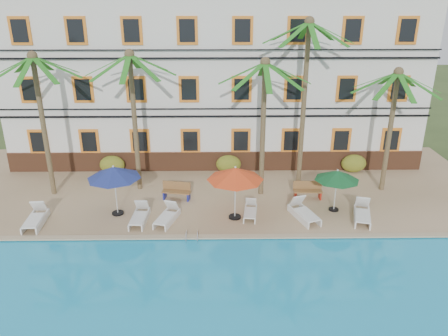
{
  "coord_description": "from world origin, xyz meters",
  "views": [
    {
      "loc": [
        0.13,
        -17.75,
        10.38
      ],
      "look_at": [
        0.44,
        3.0,
        2.0
      ],
      "focal_mm": 35.0,
      "sensor_mm": 36.0,
      "label": 1
    }
  ],
  "objects_px": {
    "umbrella_green": "(337,176)",
    "lounger_c": "(167,216)",
    "palm_e": "(393,112)",
    "lounger_a": "(36,218)",
    "lounger_e": "(304,212)",
    "pool_ladder": "(192,239)",
    "palm_c": "(264,108)",
    "palm_d": "(305,84)",
    "umbrella_blue": "(114,173)",
    "bench_left": "(177,191)",
    "lounger_f": "(362,213)",
    "lounger_b": "(140,216)",
    "palm_a": "(40,105)",
    "palm_b": "(133,102)",
    "bench_right": "(308,190)",
    "umbrella_red": "(235,174)",
    "lounger_d": "(250,211)"
  },
  "relations": [
    {
      "from": "palm_d",
      "to": "palm_e",
      "type": "xyz_separation_m",
      "value": [
        4.52,
        -0.59,
        -1.36
      ]
    },
    {
      "from": "palm_a",
      "to": "palm_b",
      "type": "height_order",
      "value": "palm_b"
    },
    {
      "from": "lounger_a",
      "to": "bench_right",
      "type": "bearing_deg",
      "value": 11.1
    },
    {
      "from": "lounger_a",
      "to": "pool_ladder",
      "type": "height_order",
      "value": "lounger_a"
    },
    {
      "from": "palm_e",
      "to": "lounger_c",
      "type": "distance_m",
      "value": 12.66
    },
    {
      "from": "palm_d",
      "to": "lounger_d",
      "type": "bearing_deg",
      "value": -129.87
    },
    {
      "from": "palm_a",
      "to": "palm_b",
      "type": "relative_size",
      "value": 1.0
    },
    {
      "from": "umbrella_green",
      "to": "lounger_c",
      "type": "xyz_separation_m",
      "value": [
        -8.2,
        -1.03,
        -1.59
      ]
    },
    {
      "from": "umbrella_green",
      "to": "lounger_e",
      "type": "xyz_separation_m",
      "value": [
        -1.67,
        -0.8,
        -1.56
      ]
    },
    {
      "from": "bench_right",
      "to": "pool_ladder",
      "type": "height_order",
      "value": "bench_right"
    },
    {
      "from": "umbrella_red",
      "to": "lounger_c",
      "type": "bearing_deg",
      "value": -174.55
    },
    {
      "from": "lounger_c",
      "to": "lounger_a",
      "type": "bearing_deg",
      "value": -178.45
    },
    {
      "from": "palm_c",
      "to": "palm_e",
      "type": "relative_size",
      "value": 1.08
    },
    {
      "from": "palm_c",
      "to": "palm_d",
      "type": "relative_size",
      "value": 0.8
    },
    {
      "from": "palm_e",
      "to": "bench_left",
      "type": "xyz_separation_m",
      "value": [
        -11.21,
        -1.02,
        -3.92
      ]
    },
    {
      "from": "umbrella_red",
      "to": "lounger_e",
      "type": "distance_m",
      "value": 3.86
    },
    {
      "from": "umbrella_blue",
      "to": "lounger_d",
      "type": "xyz_separation_m",
      "value": [
        6.51,
        -0.27,
        -1.94
      ]
    },
    {
      "from": "palm_d",
      "to": "bench_left",
      "type": "xyz_separation_m",
      "value": [
        -6.69,
        -1.61,
        -5.29
      ]
    },
    {
      "from": "umbrella_blue",
      "to": "umbrella_red",
      "type": "xyz_separation_m",
      "value": [
        5.74,
        -0.48,
        0.1
      ]
    },
    {
      "from": "umbrella_red",
      "to": "pool_ladder",
      "type": "bearing_deg",
      "value": -135.81
    },
    {
      "from": "lounger_b",
      "to": "bench_left",
      "type": "bearing_deg",
      "value": 57.3
    },
    {
      "from": "palm_d",
      "to": "lounger_e",
      "type": "height_order",
      "value": "palm_d"
    },
    {
      "from": "lounger_e",
      "to": "pool_ladder",
      "type": "bearing_deg",
      "value": -160.81
    },
    {
      "from": "lounger_e",
      "to": "palm_c",
      "type": "bearing_deg",
      "value": 122.73
    },
    {
      "from": "umbrella_green",
      "to": "pool_ladder",
      "type": "relative_size",
      "value": 2.96
    },
    {
      "from": "palm_e",
      "to": "bench_left",
      "type": "height_order",
      "value": "palm_e"
    },
    {
      "from": "palm_e",
      "to": "lounger_a",
      "type": "bearing_deg",
      "value": -168.32
    },
    {
      "from": "palm_a",
      "to": "lounger_d",
      "type": "bearing_deg",
      "value": -14.44
    },
    {
      "from": "pool_ladder",
      "to": "umbrella_blue",
      "type": "bearing_deg",
      "value": 147.75
    },
    {
      "from": "umbrella_red",
      "to": "lounger_f",
      "type": "bearing_deg",
      "value": -2.21
    },
    {
      "from": "palm_d",
      "to": "lounger_f",
      "type": "height_order",
      "value": "palm_d"
    },
    {
      "from": "umbrella_green",
      "to": "lounger_b",
      "type": "bearing_deg",
      "value": -173.9
    },
    {
      "from": "lounger_c",
      "to": "umbrella_blue",
      "type": "bearing_deg",
      "value": 162.63
    },
    {
      "from": "lounger_a",
      "to": "bench_left",
      "type": "relative_size",
      "value": 1.33
    },
    {
      "from": "bench_right",
      "to": "pool_ladder",
      "type": "distance_m",
      "value": 7.15
    },
    {
      "from": "lounger_f",
      "to": "bench_right",
      "type": "height_order",
      "value": "lounger_f"
    },
    {
      "from": "lounger_c",
      "to": "lounger_f",
      "type": "xyz_separation_m",
      "value": [
        9.32,
        0.07,
        0.02
      ]
    },
    {
      "from": "palm_b",
      "to": "lounger_b",
      "type": "distance_m",
      "value": 5.98
    },
    {
      "from": "umbrella_green",
      "to": "lounger_f",
      "type": "height_order",
      "value": "umbrella_green"
    },
    {
      "from": "palm_e",
      "to": "umbrella_red",
      "type": "xyz_separation_m",
      "value": [
        -8.24,
        -3.17,
        -2.1
      ]
    },
    {
      "from": "palm_a",
      "to": "bench_right",
      "type": "relative_size",
      "value": 4.99
    },
    {
      "from": "palm_d",
      "to": "lounger_e",
      "type": "bearing_deg",
      "value": -96.14
    },
    {
      "from": "umbrella_blue",
      "to": "bench_right",
      "type": "relative_size",
      "value": 1.7
    },
    {
      "from": "lounger_c",
      "to": "lounger_d",
      "type": "height_order",
      "value": "lounger_c"
    },
    {
      "from": "palm_c",
      "to": "umbrella_green",
      "type": "relative_size",
      "value": 3.29
    },
    {
      "from": "palm_b",
      "to": "lounger_e",
      "type": "distance_m",
      "value": 10.25
    },
    {
      "from": "lounger_e",
      "to": "bench_right",
      "type": "xyz_separation_m",
      "value": [
        0.61,
        2.2,
        0.16
      ]
    },
    {
      "from": "palm_d",
      "to": "umbrella_blue",
      "type": "xyz_separation_m",
      "value": [
        -9.46,
        -3.27,
        -3.57
      ]
    },
    {
      "from": "palm_b",
      "to": "lounger_f",
      "type": "xyz_separation_m",
      "value": [
        11.24,
        -3.71,
        -4.58
      ]
    },
    {
      "from": "umbrella_blue",
      "to": "lounger_a",
      "type": "relative_size",
      "value": 1.24
    }
  ]
}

